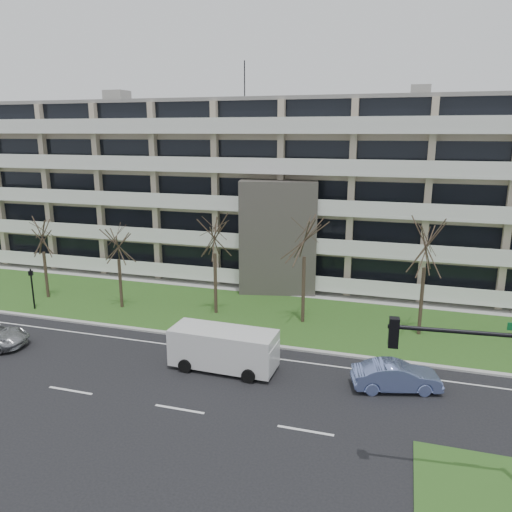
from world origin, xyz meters
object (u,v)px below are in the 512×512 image
(white_van, at_px, (225,346))
(pedestrian_signal, at_px, (32,284))
(traffic_signal, at_px, (496,387))
(blue_sedan, at_px, (396,376))

(white_van, bearing_deg, pedestrian_signal, 165.52)
(white_van, xyz_separation_m, traffic_signal, (12.22, -6.57, 2.94))
(blue_sedan, height_order, white_van, white_van)
(blue_sedan, distance_m, white_van, 9.06)
(blue_sedan, height_order, traffic_signal, traffic_signal)
(white_van, height_order, pedestrian_signal, pedestrian_signal)
(traffic_signal, xyz_separation_m, pedestrian_signal, (-28.85, 11.38, -2.33))
(blue_sedan, relative_size, pedestrian_signal, 1.43)
(traffic_signal, relative_size, pedestrian_signal, 2.16)
(white_van, xyz_separation_m, pedestrian_signal, (-16.62, 4.81, 0.61))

